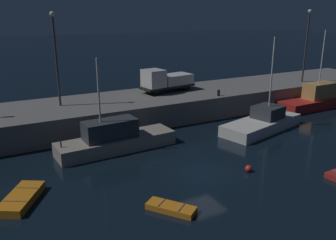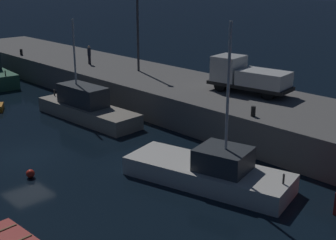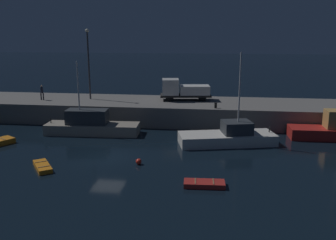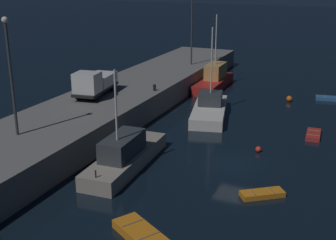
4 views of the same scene
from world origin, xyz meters
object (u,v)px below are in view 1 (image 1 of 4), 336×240
at_px(fishing_boat_white, 263,122).
at_px(fishing_boat_orange, 316,99).
at_px(mooring_buoy_near, 249,169).
at_px(dinghy_red_small, 21,198).
at_px(bollard_central, 219,93).
at_px(utility_truck, 165,80).
at_px(fishing_trawler_red, 115,139).
at_px(lamp_post_west, 56,52).
at_px(lamp_post_east, 307,41).
at_px(dinghy_orange_near, 171,208).

xyz_separation_m(fishing_boat_white, fishing_boat_orange, (10.65, 2.99, 0.30)).
distance_m(fishing_boat_white, mooring_buoy_near, 9.61).
distance_m(fishing_boat_orange, dinghy_red_small, 32.59).
bearing_deg(bollard_central, dinghy_red_small, -156.84).
relative_size(utility_truck, bollard_central, 10.05).
xyz_separation_m(fishing_trawler_red, lamp_post_west, (-2.51, 7.26, 6.15)).
distance_m(lamp_post_east, bollard_central, 14.35).
distance_m(fishing_trawler_red, mooring_buoy_near, 10.48).
bearing_deg(lamp_post_east, fishing_trawler_red, -169.44).
height_order(fishing_boat_orange, bollard_central, fishing_boat_orange).
height_order(mooring_buoy_near, lamp_post_east, lamp_post_east).
height_order(dinghy_red_small, mooring_buoy_near, dinghy_red_small).
distance_m(dinghy_orange_near, mooring_buoy_near, 7.28).
height_order(dinghy_orange_near, mooring_buoy_near, mooring_buoy_near).
bearing_deg(lamp_post_east, fishing_boat_white, -151.86).
relative_size(mooring_buoy_near, lamp_post_east, 0.05).
height_order(dinghy_orange_near, utility_truck, utility_truck).
xyz_separation_m(fishing_boat_orange, mooring_buoy_near, (-17.81, -9.38, -0.79)).
distance_m(lamp_post_west, lamp_post_east, 28.66).
relative_size(fishing_boat_orange, dinghy_red_small, 2.37).
bearing_deg(dinghy_red_small, fishing_boat_orange, 11.18).
bearing_deg(mooring_buoy_near, lamp_post_east, 33.70).
bearing_deg(fishing_boat_white, dinghy_red_small, -171.13).
height_order(fishing_trawler_red, mooring_buoy_near, fishing_trawler_red).
bearing_deg(lamp_post_east, fishing_boat_orange, -114.22).
xyz_separation_m(fishing_trawler_red, bollard_central, (12.52, 3.55, 1.66)).
height_order(fishing_boat_white, mooring_buoy_near, fishing_boat_white).
height_order(dinghy_red_small, lamp_post_west, lamp_post_west).
bearing_deg(fishing_trawler_red, fishing_boat_orange, 3.03).
xyz_separation_m(dinghy_orange_near, lamp_post_east, (26.46, 14.77, 7.03)).
distance_m(dinghy_orange_near, bollard_central, 18.83).
xyz_separation_m(fishing_boat_orange, lamp_post_east, (1.60, 3.56, 6.18)).
relative_size(fishing_boat_orange, mooring_buoy_near, 19.38).
bearing_deg(dinghy_orange_near, lamp_post_east, 29.17).
relative_size(lamp_post_west, bollard_central, 13.40).
bearing_deg(bollard_central, dinghy_orange_near, -133.85).
bearing_deg(dinghy_orange_near, fishing_trawler_red, 87.61).
height_order(fishing_trawler_red, dinghy_red_small, fishing_trawler_red).
xyz_separation_m(fishing_boat_orange, utility_truck, (-15.73, 6.60, 2.47)).
relative_size(fishing_boat_white, lamp_post_west, 1.12).
distance_m(mooring_buoy_near, bollard_central, 13.26).
bearing_deg(lamp_post_east, utility_truck, 170.05).
bearing_deg(utility_truck, bollard_central, -48.71).
bearing_deg(fishing_boat_orange, bollard_central, 169.27).
relative_size(fishing_boat_white, fishing_boat_orange, 1.04).
xyz_separation_m(fishing_trawler_red, mooring_buoy_near, (6.63, -8.09, -0.69)).
height_order(fishing_boat_white, lamp_post_east, lamp_post_east).
xyz_separation_m(fishing_trawler_red, dinghy_orange_near, (-0.41, -9.91, -0.75)).
height_order(fishing_boat_orange, lamp_post_west, lamp_post_west).
relative_size(fishing_boat_white, mooring_buoy_near, 20.08).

